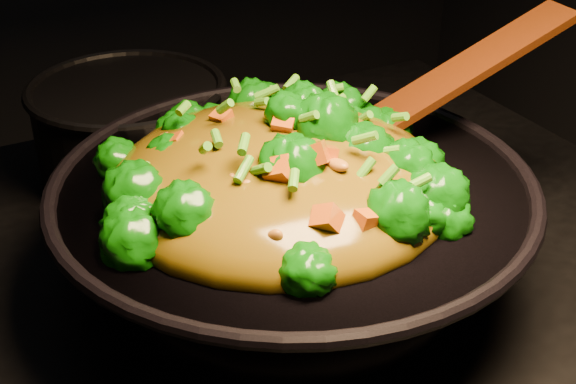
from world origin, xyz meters
TOP-DOWN VIEW (x-y plane):
  - wok at (0.09, -0.03)m, footprint 0.47×0.47m
  - stir_fry at (0.07, -0.04)m, footprint 0.34×0.34m
  - spatula at (0.27, -0.01)m, footprint 0.32×0.07m
  - back_pot at (0.02, 0.27)m, footprint 0.27×0.27m

SIDE VIEW (x-z plane):
  - wok at x=0.09m, z-range 0.90..1.03m
  - back_pot at x=0.02m, z-range 0.90..1.04m
  - spatula at x=0.27m, z-range 1.02..1.15m
  - stir_fry at x=0.07m, z-range 1.03..1.14m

